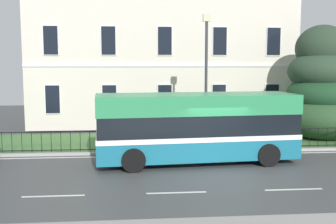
{
  "coord_description": "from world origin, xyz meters",
  "views": [
    {
      "loc": [
        -3.38,
        -14.53,
        4.21
      ],
      "look_at": [
        -1.7,
        5.0,
        1.89
      ],
      "focal_mm": 42.73,
      "sensor_mm": 36.0,
      "label": 1
    }
  ],
  "objects_px": {
    "street_lamp_post": "(206,72)",
    "single_decker_bus": "(196,126)",
    "litter_bin": "(170,134)",
    "evergreen_tree": "(322,91)",
    "georgian_townhouse": "(160,30)"
  },
  "relations": [
    {
      "from": "street_lamp_post",
      "to": "litter_bin",
      "type": "height_order",
      "value": "street_lamp_post"
    },
    {
      "from": "georgian_townhouse",
      "to": "litter_bin",
      "type": "xyz_separation_m",
      "value": [
        -0.16,
        -9.9,
        -6.0
      ]
    },
    {
      "from": "street_lamp_post",
      "to": "litter_bin",
      "type": "xyz_separation_m",
      "value": [
        -1.78,
        0.32,
        -3.14
      ]
    },
    {
      "from": "street_lamp_post",
      "to": "litter_bin",
      "type": "distance_m",
      "value": 3.62
    },
    {
      "from": "georgian_townhouse",
      "to": "evergreen_tree",
      "type": "xyz_separation_m",
      "value": [
        8.66,
        -8.07,
        -3.99
      ]
    },
    {
      "from": "street_lamp_post",
      "to": "single_decker_bus",
      "type": "bearing_deg",
      "value": -108.35
    },
    {
      "from": "georgian_townhouse",
      "to": "litter_bin",
      "type": "bearing_deg",
      "value": -90.93
    },
    {
      "from": "street_lamp_post",
      "to": "litter_bin",
      "type": "bearing_deg",
      "value": 169.81
    },
    {
      "from": "evergreen_tree",
      "to": "litter_bin",
      "type": "xyz_separation_m",
      "value": [
        -8.82,
        -1.83,
        -2.02
      ]
    },
    {
      "from": "single_decker_bus",
      "to": "georgian_townhouse",
      "type": "bearing_deg",
      "value": 88.68
    },
    {
      "from": "evergreen_tree",
      "to": "single_decker_bus",
      "type": "distance_m",
      "value": 9.37
    },
    {
      "from": "georgian_townhouse",
      "to": "evergreen_tree",
      "type": "bearing_deg",
      "value": -43.0
    },
    {
      "from": "evergreen_tree",
      "to": "single_decker_bus",
      "type": "relative_size",
      "value": 0.74
    },
    {
      "from": "evergreen_tree",
      "to": "street_lamp_post",
      "type": "xyz_separation_m",
      "value": [
        -7.04,
        -2.15,
        1.13
      ]
    },
    {
      "from": "georgian_townhouse",
      "to": "evergreen_tree",
      "type": "distance_m",
      "value": 12.49
    }
  ]
}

